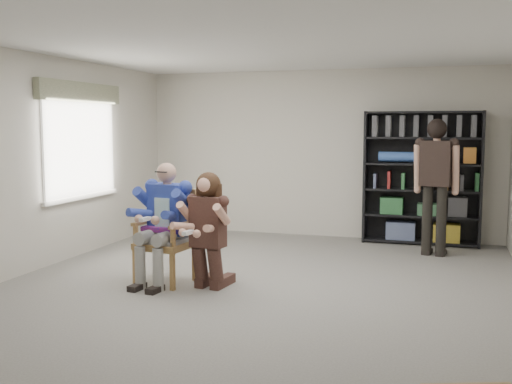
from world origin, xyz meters
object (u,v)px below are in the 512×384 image
(armchair, at_px, (165,237))
(kneeling_woman, at_px, (206,232))
(standing_man, at_px, (435,189))
(seated_man, at_px, (165,223))
(bookshelf, at_px, (422,178))

(armchair, distance_m, kneeling_woman, 0.60)
(armchair, xyz_separation_m, standing_man, (3.03, 2.54, 0.42))
(armchair, bearing_deg, seated_man, 0.00)
(bookshelf, distance_m, standing_man, 0.87)
(seated_man, height_order, standing_man, standing_man)
(armchair, xyz_separation_m, bookshelf, (2.81, 3.39, 0.49))
(kneeling_woman, distance_m, bookshelf, 4.17)
(seated_man, relative_size, standing_man, 0.74)
(kneeling_woman, bearing_deg, standing_man, 54.90)
(standing_man, bearing_deg, kneeling_woman, -120.94)
(bookshelf, height_order, standing_man, bookshelf)
(armchair, relative_size, bookshelf, 0.53)
(seated_man, bearing_deg, kneeling_woman, -4.17)
(armchair, height_order, kneeling_woman, kneeling_woman)
(seated_man, xyz_separation_m, standing_man, (3.03, 2.54, 0.25))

